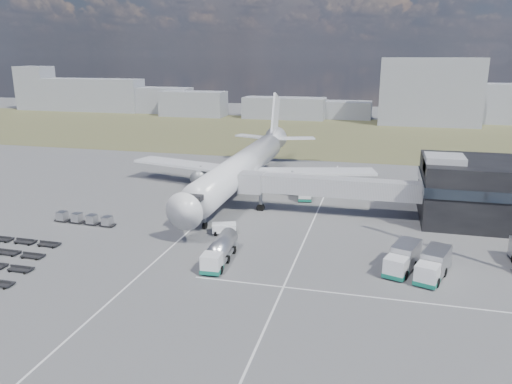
# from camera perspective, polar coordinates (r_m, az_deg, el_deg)

# --- Properties ---
(ground) EXTENTS (420.00, 420.00, 0.00)m
(ground) POSITION_cam_1_polar(r_m,az_deg,el_deg) (71.27, -8.35, -6.53)
(ground) COLOR #565659
(ground) RESTS_ON ground
(grass_strip) EXTENTS (420.00, 90.00, 0.01)m
(grass_strip) POSITION_cam_1_polar(r_m,az_deg,el_deg) (174.79, 5.60, 6.68)
(grass_strip) COLOR brown
(grass_strip) RESTS_ON ground
(lane_markings) EXTENTS (47.12, 110.00, 0.01)m
(lane_markings) POSITION_cam_1_polar(r_m,az_deg,el_deg) (70.98, -0.06, -6.45)
(lane_markings) COLOR silver
(lane_markings) RESTS_ON ground
(jet_bridge) EXTENTS (30.30, 3.80, 7.05)m
(jet_bridge) POSITION_cam_1_polar(r_m,az_deg,el_deg) (84.61, 6.91, 0.67)
(jet_bridge) COLOR #939399
(jet_bridge) RESTS_ON ground
(airliner) EXTENTS (51.59, 64.53, 17.62)m
(airliner) POSITION_cam_1_polar(r_m,az_deg,el_deg) (99.05, -1.31, 3.11)
(airliner) COLOR silver
(airliner) RESTS_ON ground
(skyline) EXTENTS (304.32, 26.41, 25.30)m
(skyline) POSITION_cam_1_polar(r_m,az_deg,el_deg) (212.28, 10.54, 10.53)
(skyline) COLOR gray
(skyline) RESTS_ON ground
(fuel_tanker) EXTENTS (2.91, 9.94, 3.18)m
(fuel_tanker) POSITION_cam_1_polar(r_m,az_deg,el_deg) (66.13, -4.16, -6.70)
(fuel_tanker) COLOR silver
(fuel_tanker) RESTS_ON ground
(pushback_tug) EXTENTS (4.07, 3.05, 1.59)m
(pushback_tug) POSITION_cam_1_polar(r_m,az_deg,el_deg) (76.46, -3.67, -4.21)
(pushback_tug) COLOR silver
(pushback_tug) RESTS_ON ground
(catering_truck) EXTENTS (3.43, 6.35, 2.77)m
(catering_truck) POSITION_cam_1_polar(r_m,az_deg,el_deg) (94.94, 5.60, 0.08)
(catering_truck) COLOR silver
(catering_truck) RESTS_ON ground
(service_trucks_near) EXTENTS (8.57, 9.36, 3.10)m
(service_trucks_near) POSITION_cam_1_polar(r_m,az_deg,el_deg) (65.61, 17.99, -7.56)
(service_trucks_near) COLOR silver
(service_trucks_near) RESTS_ON ground
(uld_row) EXTENTS (10.83, 1.93, 1.49)m
(uld_row) POSITION_cam_1_polar(r_m,az_deg,el_deg) (85.16, -19.02, -2.90)
(uld_row) COLOR black
(uld_row) RESTS_ON ground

